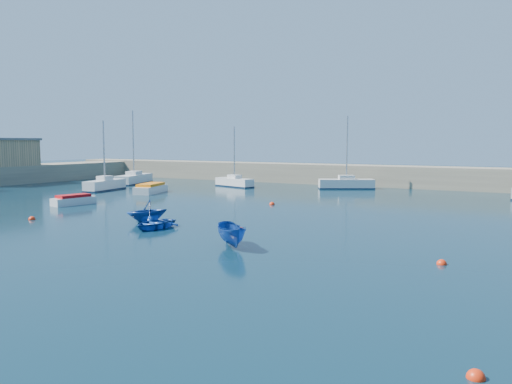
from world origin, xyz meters
The scene contains 16 objects.
ground centered at (0.00, 0.00, 0.00)m, with size 220.00×220.00×0.00m, color #0B2533.
back_wall centered at (0.00, 46.00, 1.30)m, with size 96.00×4.50×2.60m, color gray.
sailboat_3 centered at (-23.57, 24.69, 0.66)m, with size 2.67×6.14×8.01m.
sailboat_4 centered at (-27.29, 33.47, 0.67)m, with size 4.19×7.70×9.73m.
sailboat_5 centered at (-13.00, 36.04, 0.60)m, with size 5.79×3.09×7.48m.
sailboat_6 centered at (0.18, 40.17, 0.64)m, with size 6.57×4.71×8.62m.
motorboat_1 centered at (-15.83, 13.55, 0.43)m, with size 1.96×3.93×0.92m.
motorboat_2 centered at (-16.90, 24.96, 0.50)m, with size 3.28×5.51×1.07m.
dinghy_center centered at (-1.37, 7.59, 0.33)m, with size 2.26×3.16×0.65m, color navy.
dinghy_left centered at (-3.59, 9.42, 0.76)m, with size 2.50×2.89×1.52m, color navy.
dinghy_right centered at (6.00, 5.23, 0.64)m, with size 1.24×3.29×1.27m, color navy.
buoy_0 centered at (-11.55, 6.16, 0.00)m, with size 0.50×0.50×0.50m, color red.
buoy_1 centered at (3.85, 9.70, 0.00)m, with size 0.44×0.44×0.44m, color #B2210D.
buoy_2 centered at (16.32, 6.72, 0.00)m, with size 0.47×0.47×0.47m, color red.
buoy_3 centered at (-0.52, 22.32, 0.00)m, with size 0.50×0.50×0.50m, color red.
buoy_5 centered at (18.86, -4.47, 0.00)m, with size 0.45×0.45×0.45m, color red.
Camera 1 is at (19.86, -16.79, 5.53)m, focal length 35.00 mm.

